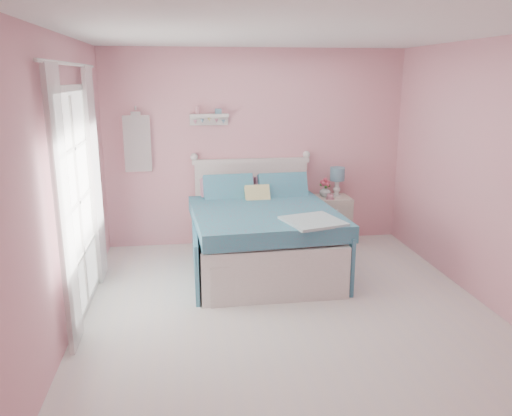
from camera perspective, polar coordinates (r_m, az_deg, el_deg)
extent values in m
plane|color=silver|center=(4.99, 3.73, -11.83)|extent=(4.50, 4.50, 0.00)
plane|color=pink|center=(6.74, 0.01, 6.82)|extent=(4.00, 0.00, 4.00)
plane|color=pink|center=(2.49, 14.86, -7.64)|extent=(4.00, 0.00, 4.00)
plane|color=pink|center=(4.58, -21.28, 2.04)|extent=(0.00, 4.50, 4.50)
plane|color=pink|center=(5.34, 25.52, 3.28)|extent=(0.00, 4.50, 4.50)
plane|color=white|center=(4.48, 4.31, 19.46)|extent=(4.50, 4.50, 0.00)
cube|color=silver|center=(5.99, 0.71, -4.95)|extent=(1.60, 2.04, 0.42)
cube|color=silver|center=(5.89, 0.72, -2.28)|extent=(1.53, 1.97, 0.16)
cube|color=silver|center=(6.82, -0.54, 0.53)|extent=(1.51, 0.07, 1.11)
cube|color=silver|center=(6.70, -0.55, 5.40)|extent=(1.57, 0.09, 0.06)
cube|color=silver|center=(5.07, 2.40, -7.89)|extent=(1.51, 0.06, 0.56)
cube|color=teal|center=(5.70, 0.95, -1.08)|extent=(1.70, 1.78, 0.18)
cube|color=#C9829B|center=(6.42, -3.26, 1.70)|extent=(0.70, 0.32, 0.43)
cube|color=#C9829B|center=(6.51, 2.87, 1.90)|extent=(0.70, 0.32, 0.43)
cube|color=#CCBC59|center=(6.19, 0.18, 1.23)|extent=(0.31, 0.24, 0.31)
cube|color=beige|center=(6.93, 8.67, -1.36)|extent=(0.45, 0.42, 0.66)
cube|color=silver|center=(6.69, 9.22, -0.20)|extent=(0.39, 0.02, 0.16)
sphere|color=white|center=(6.67, 9.28, -0.25)|extent=(0.03, 0.03, 0.03)
cylinder|color=white|center=(6.90, 9.18, 1.45)|extent=(0.13, 0.13, 0.02)
cylinder|color=white|center=(6.88, 9.22, 2.32)|extent=(0.06, 0.06, 0.22)
cylinder|color=#608CA0|center=(6.84, 9.28, 3.86)|extent=(0.20, 0.20, 0.18)
imported|color=silver|center=(6.83, 7.89, 1.95)|extent=(0.19, 0.19, 0.16)
imported|color=pink|center=(6.69, 8.47, 1.29)|extent=(0.12, 0.12, 0.07)
sphere|color=#CE465F|center=(6.80, 7.93, 3.21)|extent=(0.06, 0.06, 0.06)
sphere|color=#CE465F|center=(6.84, 8.20, 2.92)|extent=(0.06, 0.06, 0.06)
sphere|color=#CE465F|center=(6.80, 7.58, 2.97)|extent=(0.06, 0.06, 0.06)
sphere|color=#CE465F|center=(6.79, 8.15, 2.67)|extent=(0.06, 0.06, 0.06)
sphere|color=#CE465F|center=(6.78, 7.72, 2.76)|extent=(0.06, 0.06, 0.06)
cube|color=silver|center=(6.56, -5.39, 10.49)|extent=(0.50, 0.14, 0.04)
cube|color=silver|center=(6.62, -5.41, 9.92)|extent=(0.50, 0.03, 0.12)
cylinder|color=#D18C99|center=(6.55, -6.74, 11.06)|extent=(0.06, 0.06, 0.10)
cube|color=#608CA0|center=(6.56, -4.34, 10.95)|extent=(0.08, 0.06, 0.07)
cube|color=white|center=(6.62, -13.40, 7.15)|extent=(0.34, 0.03, 0.72)
cube|color=silver|center=(4.87, -20.81, 12.66)|extent=(0.04, 1.32, 0.06)
cube|color=silver|center=(5.34, -18.74, -10.38)|extent=(0.04, 1.32, 0.06)
cube|color=silver|center=(4.42, -21.25, -1.75)|extent=(0.04, 0.06, 2.10)
cube|color=silver|center=(5.61, -18.47, 1.85)|extent=(0.04, 0.06, 2.10)
cube|color=white|center=(5.01, -19.72, 0.60)|extent=(0.02, 1.20, 2.04)
cube|color=white|center=(4.27, -21.09, -0.49)|extent=(0.04, 0.40, 2.32)
cube|color=white|center=(5.69, -17.88, 3.40)|extent=(0.04, 0.40, 2.32)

